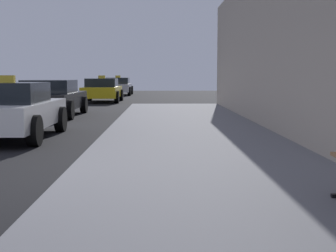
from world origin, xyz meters
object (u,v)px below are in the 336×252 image
(car_white, at_px, (10,110))
(car_yellow, at_px, (102,90))
(car_black, at_px, (51,98))
(car_silver, at_px, (118,86))

(car_white, bearing_deg, car_yellow, 88.99)
(car_white, distance_m, car_yellow, 15.39)
(car_black, xyz_separation_m, car_yellow, (0.69, 9.27, -0.00))
(car_silver, bearing_deg, car_white, -90.73)
(car_black, bearing_deg, car_white, -86.11)
(car_white, xyz_separation_m, car_silver, (0.32, 24.88, 0.00))
(car_black, height_order, car_silver, car_silver)
(car_yellow, bearing_deg, car_silver, 89.73)
(car_black, height_order, car_yellow, car_yellow)
(car_black, xyz_separation_m, car_silver, (0.73, 18.77, -0.00))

